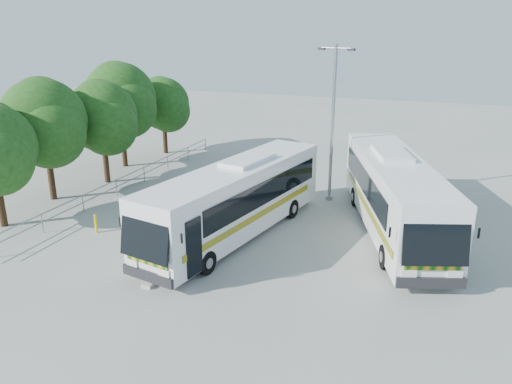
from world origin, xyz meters
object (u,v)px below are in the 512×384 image
at_px(tree_far_b, 45,122).
at_px(tree_far_c, 103,117).
at_px(bollard, 96,224).
at_px(coach_adjacent, 394,193).
at_px(coach_main, 236,199).
at_px(tree_far_d, 121,99).
at_px(tree_far_e, 164,104).
at_px(lamppost, 333,117).

bearing_deg(tree_far_b, tree_far_c, 77.09).
bearing_deg(tree_far_c, bollard, -57.59).
xyz_separation_m(coach_adjacent, bollard, (-13.46, -5.30, -1.49)).
bearing_deg(coach_main, tree_far_d, 155.62).
height_order(coach_adjacent, bollard, coach_adjacent).
height_order(tree_far_c, coach_adjacent, tree_far_c).
relative_size(coach_adjacent, bollard, 13.78).
relative_size(tree_far_d, coach_adjacent, 0.56).
bearing_deg(tree_far_d, coach_adjacent, -16.19).
bearing_deg(coach_main, tree_far_b, -174.48).
height_order(tree_far_b, tree_far_d, tree_far_d).
relative_size(tree_far_c, bollard, 6.88).
distance_m(tree_far_c, coach_main, 12.45).
bearing_deg(tree_far_d, bollard, -62.16).
height_order(tree_far_c, tree_far_e, tree_far_c).
xyz_separation_m(tree_far_c, coach_main, (11.11, -5.08, -2.37)).
xyz_separation_m(tree_far_e, coach_adjacent, (18.52, -10.07, -1.93)).
distance_m(tree_far_b, coach_adjacent, 19.19).
bearing_deg(tree_far_e, tree_far_c, -86.46).
bearing_deg(lamppost, bollard, -122.06).
height_order(tree_far_b, lamppost, lamppost).
relative_size(tree_far_b, lamppost, 0.80).
bearing_deg(coach_main, lamppost, 77.10).
bearing_deg(tree_far_b, tree_far_e, 88.17).
bearing_deg(tree_far_e, tree_far_d, -98.63).
xyz_separation_m(tree_far_e, coach_main, (11.62, -13.28, -2.00)).
bearing_deg(coach_adjacent, bollard, -177.56).
height_order(lamppost, bollard, lamppost).
bearing_deg(tree_far_c, coach_main, -24.57).
bearing_deg(coach_main, tree_far_c, 166.57).
xyz_separation_m(tree_far_c, tree_far_d, (-1.19, 3.70, 0.56)).
distance_m(tree_far_b, coach_main, 12.36).
height_order(tree_far_d, bollard, tree_far_d).
distance_m(coach_adjacent, lamppost, 5.98).
height_order(tree_far_e, coach_main, tree_far_e).
bearing_deg(lamppost, tree_far_d, -172.35).
xyz_separation_m(tree_far_b, tree_far_c, (0.89, 3.90, -0.31)).
relative_size(tree_far_d, coach_main, 0.58).
bearing_deg(tree_far_d, tree_far_e, 81.37).
bearing_deg(tree_far_b, bollard, -30.98).
distance_m(tree_far_b, tree_far_e, 12.13).
bearing_deg(bollard, coach_main, 17.66).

